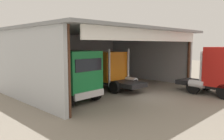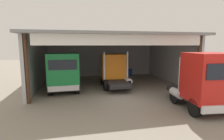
% 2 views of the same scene
% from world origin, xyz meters
% --- Properties ---
extents(ground_plane, '(80.00, 80.00, 0.00)m').
position_xyz_m(ground_plane, '(0.00, 0.00, 0.00)').
color(ground_plane, gray).
rests_on(ground_plane, ground).
extents(workshop_shed, '(14.72, 11.54, 5.13)m').
position_xyz_m(workshop_shed, '(0.00, 6.07, 3.62)').
color(workshop_shed, '#ADB2B7').
rests_on(workshop_shed, ground).
extents(truck_green_center_right_bay, '(2.87, 4.96, 3.46)m').
position_xyz_m(truck_green_center_right_bay, '(-4.55, 2.74, 1.81)').
color(truck_green_center_right_bay, '#197F3D').
rests_on(truck_green_center_right_bay, ground).
extents(truck_orange_center_left_bay, '(2.69, 5.05, 3.51)m').
position_xyz_m(truck_orange_center_left_bay, '(0.33, 4.10, 1.71)').
color(truck_orange_center_left_bay, orange).
rests_on(truck_orange_center_left_bay, ground).
extents(truck_red_right_bay, '(2.79, 5.11, 3.70)m').
position_xyz_m(truck_red_right_bay, '(4.38, -3.66, 1.93)').
color(truck_red_right_bay, red).
rests_on(truck_red_right_bay, ground).
extents(oil_drum, '(0.58, 0.58, 0.93)m').
position_xyz_m(oil_drum, '(3.76, 9.57, 0.47)').
color(oil_drum, '#194CB2').
rests_on(oil_drum, ground).
extents(tool_cart, '(0.90, 0.60, 1.00)m').
position_xyz_m(tool_cart, '(2.63, 8.61, 0.50)').
color(tool_cart, black).
rests_on(tool_cart, ground).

